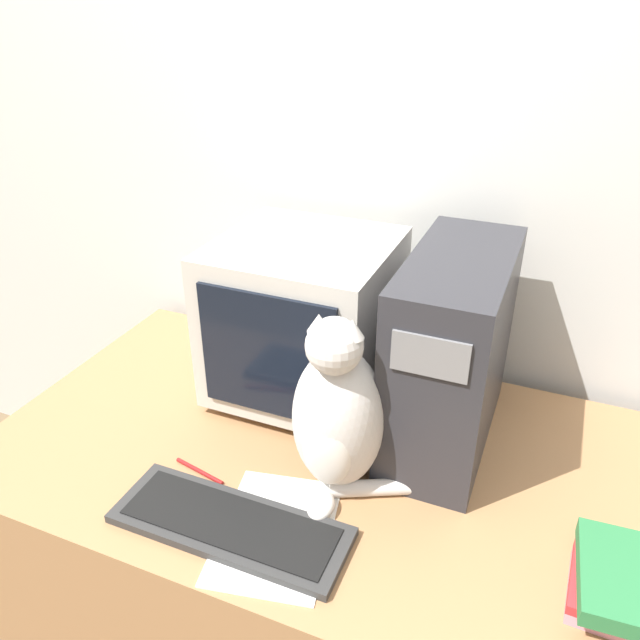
% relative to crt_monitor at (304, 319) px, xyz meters
% --- Properties ---
extents(wall_back, '(7.00, 0.05, 2.50)m').
position_rel_crt_monitor_xyz_m(wall_back, '(0.13, 0.30, 0.32)').
color(wall_back, silver).
rests_on(wall_back, ground_plane).
extents(desk, '(1.49, 0.85, 0.72)m').
position_rel_crt_monitor_xyz_m(desk, '(0.13, -0.19, -0.57)').
color(desk, '#9E7047').
rests_on(desk, ground_plane).
extents(crt_monitor, '(0.40, 0.40, 0.40)m').
position_rel_crt_monitor_xyz_m(crt_monitor, '(0.00, 0.00, 0.00)').
color(crt_monitor, '#BCB7AD').
rests_on(crt_monitor, desk).
extents(computer_tower, '(0.20, 0.46, 0.44)m').
position_rel_crt_monitor_xyz_m(computer_tower, '(0.36, -0.04, 0.01)').
color(computer_tower, '#28282D').
rests_on(computer_tower, desk).
extents(keyboard, '(0.46, 0.16, 0.02)m').
position_rel_crt_monitor_xyz_m(keyboard, '(0.05, -0.48, -0.20)').
color(keyboard, '#2D2D2D').
rests_on(keyboard, desk).
extents(cat, '(0.27, 0.23, 0.40)m').
position_rel_crt_monitor_xyz_m(cat, '(0.20, -0.28, -0.04)').
color(cat, silver).
rests_on(cat, desk).
extents(book_stack, '(0.15, 0.21, 0.08)m').
position_rel_crt_monitor_xyz_m(book_stack, '(0.73, -0.37, -0.17)').
color(book_stack, pink).
rests_on(book_stack, desk).
extents(pen, '(0.13, 0.04, 0.01)m').
position_rel_crt_monitor_xyz_m(pen, '(-0.08, -0.37, -0.20)').
color(pen, maroon).
rests_on(pen, desk).
extents(paper_sheet, '(0.26, 0.33, 0.00)m').
position_rel_crt_monitor_xyz_m(paper_sheet, '(0.14, -0.45, -0.21)').
color(paper_sheet, white).
rests_on(paper_sheet, desk).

